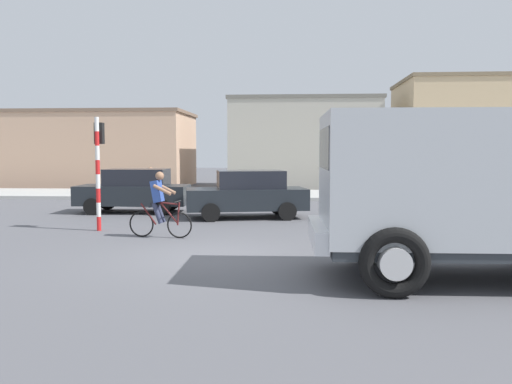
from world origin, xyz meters
TOP-DOWN VIEW (x-y plane):
  - ground_plane at (0.00, 0.00)m, footprint 120.00×120.00m
  - sidewalk_far at (0.00, 15.25)m, footprint 80.00×5.00m
  - truck_foreground at (4.82, -1.65)m, footprint 5.46×2.93m
  - cyclist at (-1.74, 2.44)m, footprint 1.72×0.53m
  - traffic_light_pole at (-3.77, 3.57)m, footprint 0.24×0.43m
  - car_red_near at (-4.10, 7.97)m, footprint 4.05×1.97m
  - car_white_mid at (0.18, 6.67)m, footprint 4.26×2.49m
  - pedestrian_near_kerb at (-3.97, 9.76)m, footprint 0.34×0.22m
  - building_corner_left at (-10.89, 22.43)m, footprint 11.94×6.44m
  - building_mid_block at (2.38, 22.22)m, footprint 9.11×5.57m
  - building_corner_right at (12.30, 22.15)m, footprint 8.24×6.96m

SIDE VIEW (x-z plane):
  - ground_plane at x=0.00m, z-range 0.00..0.00m
  - sidewalk_far at x=0.00m, z-range 0.00..0.16m
  - car_red_near at x=-4.10m, z-range 0.02..1.62m
  - car_white_mid at x=0.18m, z-range 0.02..1.62m
  - pedestrian_near_kerb at x=-3.97m, z-range 0.04..1.66m
  - cyclist at x=-1.74m, z-range 0.00..1.72m
  - truck_foreground at x=4.82m, z-range 0.22..3.12m
  - traffic_light_pole at x=-3.77m, z-range 0.47..3.67m
  - building_corner_left at x=-10.89m, z-range 0.00..4.75m
  - building_mid_block at x=2.38m, z-range 0.00..5.48m
  - building_corner_right at x=12.30m, z-range 0.00..6.53m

